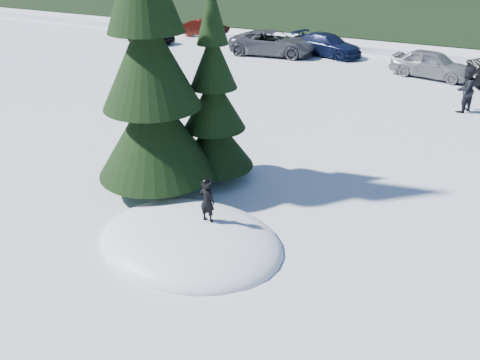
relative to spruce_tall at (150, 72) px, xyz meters
The scene contains 11 objects.
ground 4.37m from the spruce_tall, 39.29° to the right, with size 200.00×200.00×0.00m, color white.
snow_mound 4.37m from the spruce_tall, 39.29° to the right, with size 4.48×3.52×0.96m, color white.
spruce_tall is the anchor object (origin of this frame).
spruce_short 2.11m from the spruce_tall, 54.46° to the left, with size 2.20×2.20×5.37m.
child_skier 3.68m from the spruce_tall, 30.07° to the right, with size 0.37×0.24×1.01m, color black.
adult_0 13.35m from the spruce_tall, 58.82° to the left, with size 0.89×0.70×1.84m, color black.
car_0 21.92m from the spruce_tall, 128.69° to the left, with size 1.60×3.98×1.36m, color black.
car_1 23.61m from the spruce_tall, 118.38° to the left, with size 1.30×3.73×1.23m, color #340D09.
car_2 18.09m from the spruce_tall, 104.39° to the left, with size 2.40×5.20×1.44m, color #48494F.
car_3 18.99m from the spruce_tall, 94.49° to the left, with size 1.81×4.45×1.29m, color #0E1634.
car_4 17.21m from the spruce_tall, 73.34° to the left, with size 1.62×4.04×1.38m, color gray.
Camera 1 is at (5.26, -7.40, 6.24)m, focal length 35.00 mm.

